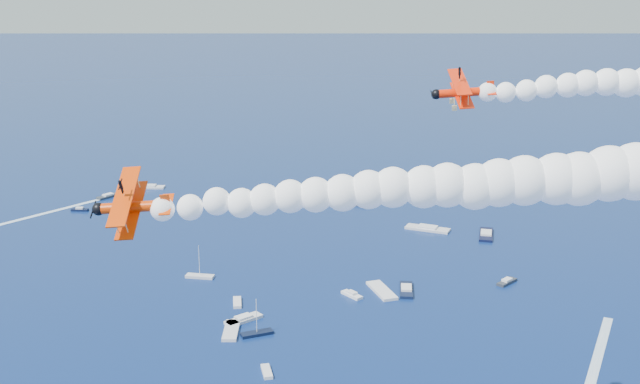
# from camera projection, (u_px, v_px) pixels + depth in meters

# --- Properties ---
(biplane_lead) EXTENTS (9.74, 11.37, 8.15)m
(biplane_lead) POSITION_uv_depth(u_px,v_px,m) (464.00, 92.00, 101.05)
(biplane_lead) COLOR #FF2605
(biplane_trail) EXTENTS (9.55, 11.71, 9.41)m
(biplane_trail) POSITION_uv_depth(u_px,v_px,m) (134.00, 207.00, 78.03)
(biplane_trail) COLOR #E93A04
(smoke_trail_trail) EXTENTS (72.91, 25.83, 12.50)m
(smoke_trail_trail) POSITION_uv_depth(u_px,v_px,m) (487.00, 183.00, 76.51)
(smoke_trail_trail) COLOR white
(spectator_boats) EXTENTS (213.96, 165.15, 0.70)m
(spectator_boats) POSITION_uv_depth(u_px,v_px,m) (350.00, 261.00, 209.97)
(spectator_boats) COLOR silver
(spectator_boats) RESTS_ON ground
(boat_wakes) EXTENTS (177.88, 160.71, 0.04)m
(boat_wakes) POSITION_uv_depth(u_px,v_px,m) (188.00, 311.00, 179.71)
(boat_wakes) COLOR white
(boat_wakes) RESTS_ON ground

